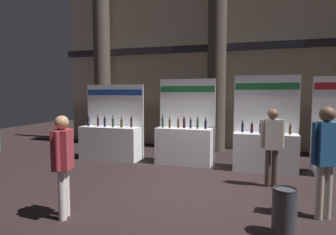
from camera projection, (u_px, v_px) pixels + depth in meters
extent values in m
plane|color=black|center=(186.00, 190.00, 6.07)|extent=(24.97, 24.97, 0.00)
cube|color=gray|center=(219.00, 58.00, 10.60)|extent=(12.48, 0.25, 6.61)
cube|color=#2D2D33|center=(219.00, 48.00, 10.29)|extent=(12.48, 0.20, 0.24)
cylinder|color=#51473D|center=(102.00, 65.00, 11.29)|extent=(0.64, 0.64, 6.20)
cylinder|color=#51473D|center=(217.00, 62.00, 9.97)|extent=(0.64, 0.64, 6.20)
cube|color=white|center=(110.00, 143.00, 8.79)|extent=(1.83, 0.60, 1.01)
cube|color=white|center=(115.00, 121.00, 9.06)|extent=(1.92, 0.04, 2.28)
cube|color=navy|center=(114.00, 92.00, 8.96)|extent=(1.87, 0.01, 0.18)
cylinder|color=black|center=(88.00, 122.00, 8.88)|extent=(0.07, 0.07, 0.28)
cylinder|color=black|center=(88.00, 116.00, 8.86)|extent=(0.03, 0.03, 0.07)
cylinder|color=gold|center=(88.00, 115.00, 8.86)|extent=(0.03, 0.03, 0.02)
cylinder|color=black|center=(98.00, 122.00, 8.87)|extent=(0.06, 0.06, 0.27)
cylinder|color=black|center=(98.00, 116.00, 8.85)|extent=(0.03, 0.03, 0.08)
cylinder|color=black|center=(98.00, 115.00, 8.85)|extent=(0.03, 0.03, 0.02)
cylinder|color=black|center=(105.00, 123.00, 8.71)|extent=(0.07, 0.07, 0.26)
cylinder|color=black|center=(105.00, 117.00, 8.70)|extent=(0.03, 0.03, 0.06)
cylinder|color=black|center=(105.00, 116.00, 8.69)|extent=(0.03, 0.03, 0.02)
cylinder|color=#19381E|center=(113.00, 123.00, 8.63)|extent=(0.07, 0.07, 0.26)
cylinder|color=#19381E|center=(113.00, 117.00, 8.62)|extent=(0.03, 0.03, 0.09)
cylinder|color=red|center=(113.00, 115.00, 8.62)|extent=(0.03, 0.03, 0.02)
cylinder|color=#472D14|center=(121.00, 124.00, 8.56)|extent=(0.07, 0.07, 0.23)
cylinder|color=#472D14|center=(121.00, 118.00, 8.55)|extent=(0.03, 0.03, 0.09)
cylinder|color=red|center=(121.00, 117.00, 8.54)|extent=(0.03, 0.03, 0.02)
cylinder|color=black|center=(131.00, 123.00, 8.60)|extent=(0.06, 0.06, 0.27)
cylinder|color=black|center=(131.00, 117.00, 8.58)|extent=(0.03, 0.03, 0.07)
cylinder|color=red|center=(131.00, 116.00, 8.58)|extent=(0.03, 0.03, 0.02)
cube|color=white|center=(184.00, 146.00, 8.22)|extent=(1.58, 0.60, 1.04)
cube|color=white|center=(187.00, 121.00, 8.48)|extent=(1.66, 0.04, 2.43)
cube|color=#1E6638|center=(187.00, 89.00, 8.38)|extent=(1.61, 0.01, 0.18)
cylinder|color=#19381E|center=(163.00, 123.00, 8.26)|extent=(0.06, 0.06, 0.28)
cylinder|color=#19381E|center=(163.00, 117.00, 8.24)|extent=(0.03, 0.03, 0.09)
cylinder|color=black|center=(163.00, 115.00, 8.24)|extent=(0.03, 0.03, 0.02)
cylinder|color=#472D14|center=(170.00, 124.00, 8.20)|extent=(0.06, 0.06, 0.23)
cylinder|color=#472D14|center=(170.00, 118.00, 8.18)|extent=(0.03, 0.03, 0.08)
cylinder|color=red|center=(170.00, 117.00, 8.18)|extent=(0.03, 0.03, 0.02)
cylinder|color=#472D14|center=(178.00, 123.00, 8.29)|extent=(0.06, 0.06, 0.23)
cylinder|color=#472D14|center=(178.00, 118.00, 8.28)|extent=(0.03, 0.03, 0.07)
cylinder|color=red|center=(178.00, 117.00, 8.28)|extent=(0.03, 0.03, 0.02)
cylinder|color=black|center=(184.00, 123.00, 8.20)|extent=(0.08, 0.08, 0.26)
cylinder|color=black|center=(184.00, 117.00, 8.19)|extent=(0.03, 0.03, 0.07)
cylinder|color=gold|center=(184.00, 116.00, 8.19)|extent=(0.03, 0.03, 0.02)
cylinder|color=black|center=(191.00, 124.00, 8.10)|extent=(0.06, 0.06, 0.24)
cylinder|color=black|center=(191.00, 119.00, 8.09)|extent=(0.03, 0.03, 0.06)
cylinder|color=red|center=(191.00, 117.00, 8.09)|extent=(0.03, 0.03, 0.02)
cylinder|color=#19381E|center=(198.00, 124.00, 8.05)|extent=(0.06, 0.06, 0.26)
cylinder|color=#19381E|center=(198.00, 118.00, 8.03)|extent=(0.03, 0.03, 0.07)
cylinder|color=gold|center=(198.00, 116.00, 8.03)|extent=(0.03, 0.03, 0.02)
cylinder|color=black|center=(205.00, 125.00, 7.97)|extent=(0.07, 0.07, 0.23)
cylinder|color=black|center=(206.00, 119.00, 7.95)|extent=(0.03, 0.03, 0.08)
cylinder|color=red|center=(206.00, 118.00, 7.95)|extent=(0.03, 0.03, 0.02)
cube|color=white|center=(265.00, 152.00, 7.49)|extent=(1.59, 0.60, 0.99)
cube|color=white|center=(265.00, 122.00, 7.75)|extent=(1.67, 0.04, 2.50)
cube|color=#1E6638|center=(267.00, 86.00, 7.64)|extent=(1.62, 0.01, 0.18)
cylinder|color=black|center=(242.00, 128.00, 7.68)|extent=(0.07, 0.07, 0.24)
cylinder|color=black|center=(243.00, 122.00, 7.67)|extent=(0.03, 0.03, 0.07)
cylinder|color=red|center=(243.00, 120.00, 7.67)|extent=(0.03, 0.03, 0.02)
cylinder|color=black|center=(252.00, 128.00, 7.55)|extent=(0.07, 0.07, 0.23)
cylinder|color=black|center=(252.00, 123.00, 7.54)|extent=(0.03, 0.03, 0.06)
cylinder|color=gold|center=(252.00, 121.00, 7.53)|extent=(0.03, 0.03, 0.02)
cylinder|color=black|center=(261.00, 128.00, 7.43)|extent=(0.07, 0.07, 0.26)
cylinder|color=black|center=(261.00, 122.00, 7.42)|extent=(0.03, 0.03, 0.08)
cylinder|color=gold|center=(261.00, 120.00, 7.41)|extent=(0.03, 0.03, 0.02)
cylinder|color=#472D14|center=(271.00, 128.00, 7.37)|extent=(0.07, 0.07, 0.27)
cylinder|color=#472D14|center=(271.00, 122.00, 7.35)|extent=(0.03, 0.03, 0.07)
cylinder|color=black|center=(271.00, 120.00, 7.35)|extent=(0.03, 0.03, 0.02)
cylinder|color=#472D14|center=(281.00, 130.00, 7.25)|extent=(0.07, 0.07, 0.25)
cylinder|color=#472D14|center=(281.00, 123.00, 7.24)|extent=(0.03, 0.03, 0.08)
cylinder|color=black|center=(281.00, 121.00, 7.23)|extent=(0.03, 0.03, 0.02)
cylinder|color=#472D14|center=(290.00, 130.00, 7.27)|extent=(0.06, 0.06, 0.22)
cylinder|color=#472D14|center=(290.00, 124.00, 7.25)|extent=(0.03, 0.03, 0.07)
cylinder|color=gold|center=(290.00, 122.00, 7.25)|extent=(0.03, 0.03, 0.02)
cylinder|color=#472D14|center=(326.00, 131.00, 7.17)|extent=(0.07, 0.07, 0.25)
cylinder|color=#472D14|center=(326.00, 124.00, 7.15)|extent=(0.03, 0.03, 0.08)
cylinder|color=black|center=(326.00, 122.00, 7.15)|extent=(0.03, 0.03, 0.02)
cylinder|color=#38383D|center=(284.00, 213.00, 4.11)|extent=(0.34, 0.34, 0.67)
torus|color=black|center=(285.00, 189.00, 4.08)|extent=(0.34, 0.34, 0.02)
cylinder|color=#47382D|center=(275.00, 168.00, 6.25)|extent=(0.12, 0.12, 0.82)
cylinder|color=#47382D|center=(268.00, 168.00, 6.27)|extent=(0.12, 0.12, 0.82)
cube|color=#ADA393|center=(272.00, 135.00, 6.19)|extent=(0.36, 0.27, 0.65)
sphere|color=brown|center=(273.00, 114.00, 6.16)|extent=(0.22, 0.22, 0.22)
cylinder|color=#ADA393|center=(282.00, 134.00, 6.17)|extent=(0.08, 0.08, 0.61)
cylinder|color=#ADA393|center=(262.00, 134.00, 6.22)|extent=(0.08, 0.08, 0.61)
cylinder|color=#ADA393|center=(328.00, 192.00, 4.66)|extent=(0.12, 0.12, 0.88)
cylinder|color=#ADA393|center=(320.00, 192.00, 4.63)|extent=(0.12, 0.12, 0.88)
cube|color=navy|center=(326.00, 144.00, 4.58)|extent=(0.40, 0.34, 0.69)
sphere|color=brown|center=(327.00, 114.00, 4.54)|extent=(0.24, 0.24, 0.24)
cylinder|color=navy|center=(314.00, 143.00, 4.54)|extent=(0.08, 0.08, 0.66)
cylinder|color=silver|center=(66.00, 192.00, 4.76)|extent=(0.12, 0.12, 0.81)
cylinder|color=silver|center=(62.00, 195.00, 4.60)|extent=(0.12, 0.12, 0.81)
cube|color=maroon|center=(63.00, 150.00, 4.62)|extent=(0.34, 0.41, 0.64)
sphere|color=tan|center=(62.00, 122.00, 4.58)|extent=(0.22, 0.22, 0.22)
cylinder|color=maroon|center=(67.00, 146.00, 4.84)|extent=(0.08, 0.08, 0.61)
cylinder|color=maroon|center=(57.00, 151.00, 4.40)|extent=(0.08, 0.08, 0.61)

